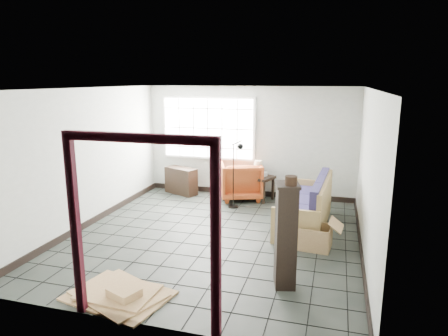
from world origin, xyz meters
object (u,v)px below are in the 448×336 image
(futon_sofa, at_px, (308,209))
(side_table, at_px, (261,180))
(armchair, at_px, (241,179))
(tall_shelf, at_px, (286,235))

(futon_sofa, height_order, side_table, futon_sofa)
(futon_sofa, xyz_separation_m, side_table, (-1.18, 1.42, 0.12))
(futon_sofa, relative_size, side_table, 3.29)
(futon_sofa, relative_size, armchair, 2.31)
(tall_shelf, bearing_deg, side_table, 91.71)
(armchair, distance_m, tall_shelf, 4.10)
(side_table, xyz_separation_m, tall_shelf, (1.05, -3.80, 0.26))
(futon_sofa, bearing_deg, tall_shelf, -89.46)
(armchair, bearing_deg, tall_shelf, 91.68)
(armchair, distance_m, side_table, 0.48)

